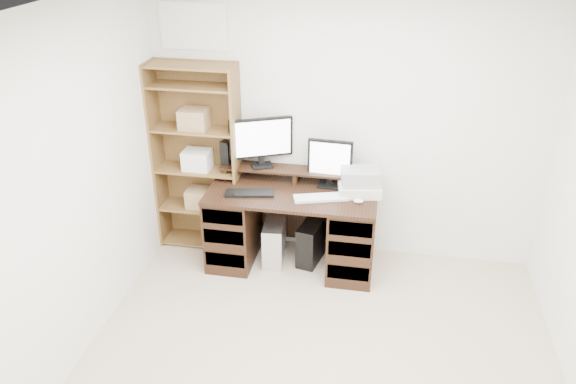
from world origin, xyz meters
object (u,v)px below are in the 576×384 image
(desk, at_px, (292,226))
(bookshelf, at_px, (198,157))
(tower_silver, at_px, (274,241))
(monitor_wide, at_px, (261,140))
(printer, at_px, (359,188))
(monitor_small, at_px, (330,161))
(tower_black, at_px, (312,242))

(desk, distance_m, bookshelf, 1.09)
(tower_silver, bearing_deg, desk, -8.90)
(monitor_wide, distance_m, printer, 0.98)
(desk, bearing_deg, bookshelf, 167.13)
(monitor_small, relative_size, printer, 1.19)
(bookshelf, bearing_deg, monitor_wide, 1.60)
(monitor_wide, xyz_separation_m, bookshelf, (-0.60, -0.02, -0.21))
(desk, xyz_separation_m, monitor_wide, (-0.33, 0.23, 0.74))
(desk, xyz_separation_m, bookshelf, (-0.93, 0.21, 0.53))
(desk, distance_m, monitor_small, 0.69)
(tower_silver, distance_m, bookshelf, 1.06)
(bookshelf, bearing_deg, desk, -12.87)
(printer, height_order, bookshelf, bookshelf)
(monitor_small, relative_size, tower_silver, 1.07)
(tower_black, distance_m, bookshelf, 1.32)
(desk, distance_m, tower_black, 0.27)
(desk, distance_m, tower_silver, 0.25)
(desk, bearing_deg, tower_black, 23.50)
(tower_silver, bearing_deg, monitor_wide, 121.04)
(monitor_wide, xyz_separation_m, monitor_small, (0.63, -0.05, -0.14))
(monitor_wide, relative_size, bookshelf, 0.30)
(tower_black, xyz_separation_m, bookshelf, (-1.10, 0.14, 0.72))
(tower_black, bearing_deg, tower_silver, -157.52)
(desk, relative_size, monitor_wide, 2.77)
(tower_black, relative_size, bookshelf, 0.24)
(tower_silver, bearing_deg, monitor_small, 14.36)
(monitor_wide, relative_size, printer, 1.48)
(tower_black, bearing_deg, bookshelf, -174.86)
(printer, bearing_deg, tower_black, 170.69)
(monitor_wide, xyz_separation_m, tower_black, (0.50, -0.15, -0.93))
(desk, relative_size, tower_silver, 3.69)
(desk, bearing_deg, printer, 6.85)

